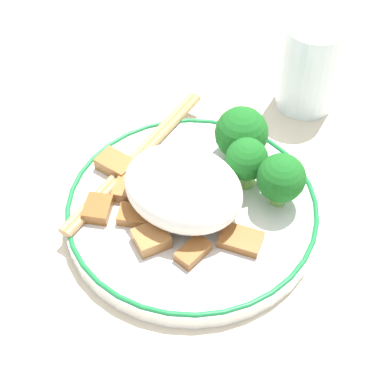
% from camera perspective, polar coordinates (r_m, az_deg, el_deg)
% --- Properties ---
extents(ground_plane, '(3.00, 3.00, 0.00)m').
position_cam_1_polar(ground_plane, '(0.62, -0.00, -2.26)').
color(ground_plane, beige).
extents(plate, '(0.24, 0.24, 0.02)m').
position_cam_1_polar(plate, '(0.61, -0.00, -1.64)').
color(plate, white).
rests_on(plate, ground_plane).
extents(rice_mound, '(0.11, 0.09, 0.06)m').
position_cam_1_polar(rice_mound, '(0.58, -0.79, 0.35)').
color(rice_mound, white).
rests_on(rice_mound, plate).
extents(broccoli_back_left, '(0.05, 0.05, 0.06)m').
position_cam_1_polar(broccoli_back_left, '(0.59, 7.92, 1.20)').
color(broccoli_back_left, '#72AD4C').
rests_on(broccoli_back_left, plate).
extents(broccoli_back_center, '(0.04, 0.04, 0.05)m').
position_cam_1_polar(broccoli_back_center, '(0.60, 4.88, 2.79)').
color(broccoli_back_center, '#72AD4C').
rests_on(broccoli_back_center, plate).
extents(broccoli_back_right, '(0.05, 0.05, 0.06)m').
position_cam_1_polar(broccoli_back_right, '(0.63, 4.42, 5.21)').
color(broccoli_back_right, '#72AD4C').
rests_on(broccoli_back_right, plate).
extents(meat_near_front, '(0.03, 0.04, 0.01)m').
position_cam_1_polar(meat_near_front, '(0.60, -8.37, -1.48)').
color(meat_near_front, brown).
rests_on(meat_near_front, plate).
extents(meat_near_left, '(0.04, 0.04, 0.01)m').
position_cam_1_polar(meat_near_left, '(0.57, -3.63, -4.15)').
color(meat_near_left, '#9E6633').
rests_on(meat_near_left, plate).
extents(meat_near_right, '(0.03, 0.03, 0.01)m').
position_cam_1_polar(meat_near_right, '(0.61, -5.63, 0.20)').
color(meat_near_right, '#9E6633').
rests_on(meat_near_right, plate).
extents(meat_near_back, '(0.02, 0.03, 0.01)m').
position_cam_1_polar(meat_near_back, '(0.57, 0.09, -5.34)').
color(meat_near_back, brown).
rests_on(meat_near_back, plate).
extents(meat_on_rice_edge, '(0.04, 0.03, 0.01)m').
position_cam_1_polar(meat_on_rice_edge, '(0.63, -7.01, 2.23)').
color(meat_on_rice_edge, '#9E6633').
rests_on(meat_on_rice_edge, plate).
extents(meat_mid_left, '(0.03, 0.03, 0.01)m').
position_cam_1_polar(meat_mid_left, '(0.62, -1.21, 1.61)').
color(meat_mid_left, brown).
rests_on(meat_mid_left, plate).
extents(meat_mid_right, '(0.04, 0.03, 0.01)m').
position_cam_1_polar(meat_mid_right, '(0.59, -5.11, -2.08)').
color(meat_mid_right, '#995B28').
rests_on(meat_mid_right, plate).
extents(meat_far_scatter, '(0.04, 0.03, 0.01)m').
position_cam_1_polar(meat_far_scatter, '(0.58, 4.36, -4.24)').
color(meat_far_scatter, brown).
rests_on(meat_far_scatter, plate).
extents(chopsticks, '(0.02, 0.22, 0.01)m').
position_cam_1_polar(chopsticks, '(0.64, -4.99, 3.00)').
color(chopsticks, '#AD8451').
rests_on(chopsticks, plate).
extents(drinking_glass, '(0.07, 0.07, 0.10)m').
position_cam_1_polar(drinking_glass, '(0.71, 10.43, 10.98)').
color(drinking_glass, silver).
rests_on(drinking_glass, ground_plane).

